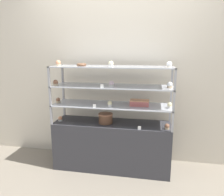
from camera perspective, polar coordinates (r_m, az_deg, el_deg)
The scene contains 24 objects.
ground_plane at distance 3.12m, azimuth 0.00°, elevation -17.51°, with size 20.00×20.00×0.00m, color gray.
back_wall at distance 3.07m, azimuth 1.26°, elevation 7.63°, with size 8.00×0.05×2.60m.
display_base at distance 2.97m, azimuth 0.00°, elevation -12.22°, with size 1.51×0.44×0.63m.
display_riser_lower at distance 2.79m, azimuth 0.00°, elevation -1.98°, with size 1.51×0.44×0.24m.
display_riser_middle at distance 2.74m, azimuth 0.00°, elevation 2.95°, with size 1.51×0.44×0.24m.
display_riser_upper at distance 2.71m, azimuth 0.00°, elevation 8.02°, with size 1.51×0.44×0.24m.
layer_cake_centerpiece at distance 2.82m, azimuth -1.69°, elevation -5.30°, with size 0.19×0.19×0.13m.
sheet_cake_frosted at distance 2.75m, azimuth 7.19°, elevation -1.24°, with size 0.24×0.14×0.07m.
cupcake_0 at distance 2.99m, azimuth -13.35°, elevation -5.29°, with size 0.06×0.06×0.07m.
cupcake_1 at distance 2.70m, azimuth 14.20°, elevation -7.24°, with size 0.06×0.06×0.07m.
price_tag_0 at distance 2.62m, azimuth 7.17°, elevation -7.77°, with size 0.04×0.00×0.04m.
cupcake_2 at distance 2.95m, azimuth -13.89°, elevation -0.62°, with size 0.06×0.06×0.07m.
cupcake_3 at distance 2.67m, azimuth -0.57°, elevation -1.56°, with size 0.06×0.06×0.07m.
cupcake_4 at distance 2.69m, azimuth 14.82°, elevation -1.89°, with size 0.06×0.06×0.07m.
price_tag_1 at distance 2.63m, azimuth -4.63°, elevation -2.08°, with size 0.04×0.00×0.04m.
cupcake_5 at distance 2.84m, azimuth -14.52°, elevation 3.87°, with size 0.06×0.06×0.07m.
cupcake_6 at distance 2.66m, azimuth -0.16°, elevation 3.72°, with size 0.06×0.06×0.07m.
cupcake_7 at distance 2.65m, azimuth 14.84°, elevation 3.27°, with size 0.06×0.06×0.07m.
price_tag_2 at distance 2.56m, azimuth -2.64°, elevation 3.09°, with size 0.04×0.00×0.04m.
cupcake_8 at distance 2.86m, azimuth -13.86°, elevation 8.81°, with size 0.06×0.06×0.07m.
cupcake_9 at distance 2.60m, azimuth -0.29°, elevation 8.85°, with size 0.06×0.06×0.07m.
cupcake_10 at distance 2.59m, azimuth 14.74°, elevation 8.44°, with size 0.06×0.06×0.07m.
price_tag_3 at distance 2.51m, azimuth -0.45°, elevation 8.51°, with size 0.04×0.00×0.04m.
donut_glazed at distance 2.79m, azimuth -7.96°, elevation 8.62°, with size 0.12×0.12×0.03m.
Camera 1 is at (0.50, -2.66, 1.54)m, focal length 35.00 mm.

